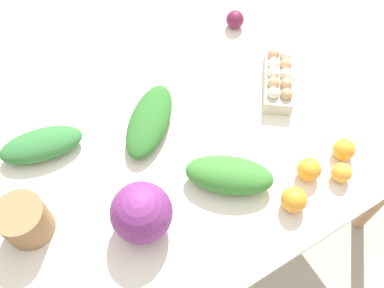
# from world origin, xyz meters

# --- Properties ---
(ground_plane) EXTENTS (8.00, 8.00, 0.00)m
(ground_plane) POSITION_xyz_m (0.00, 0.00, 0.00)
(ground_plane) COLOR #B2A899
(dining_table) EXTENTS (1.50, 0.99, 0.71)m
(dining_table) POSITION_xyz_m (0.00, 0.00, 0.63)
(dining_table) COLOR silver
(dining_table) RESTS_ON ground_plane
(cabbage_purple) EXTENTS (0.19, 0.19, 0.19)m
(cabbage_purple) POSITION_xyz_m (0.28, 0.16, 0.80)
(cabbage_purple) COLOR #7A2D75
(cabbage_purple) RESTS_ON dining_table
(egg_carton) EXTENTS (0.25, 0.29, 0.09)m
(egg_carton) POSITION_xyz_m (-0.42, -0.07, 0.75)
(egg_carton) COLOR beige
(egg_carton) RESTS_ON dining_table
(paper_bag) EXTENTS (0.15, 0.15, 0.14)m
(paper_bag) POSITION_xyz_m (0.59, -0.01, 0.78)
(paper_bag) COLOR #997047
(paper_bag) RESTS_ON dining_table
(greens_bunch_chard) EXTENTS (0.31, 0.29, 0.10)m
(greens_bunch_chard) POSITION_xyz_m (-0.03, 0.18, 0.76)
(greens_bunch_chard) COLOR #3D8433
(greens_bunch_chard) RESTS_ON dining_table
(greens_bunch_scallion) EXTENTS (0.33, 0.32, 0.07)m
(greens_bunch_scallion) POSITION_xyz_m (0.09, -0.15, 0.74)
(greens_bunch_scallion) COLOR #2D6B28
(greens_bunch_scallion) RESTS_ON dining_table
(greens_bunch_beet_tops) EXTENTS (0.30, 0.19, 0.08)m
(greens_bunch_beet_tops) POSITION_xyz_m (0.45, -0.26, 0.75)
(greens_bunch_beet_tops) COLOR #337538
(greens_bunch_beet_tops) RESTS_ON dining_table
(beet_root) EXTENTS (0.07, 0.07, 0.07)m
(beet_root) POSITION_xyz_m (-0.46, -0.42, 0.74)
(beet_root) COLOR maroon
(beet_root) RESTS_ON dining_table
(orange_0) EXTENTS (0.07, 0.07, 0.07)m
(orange_0) POSITION_xyz_m (-0.36, 0.36, 0.74)
(orange_0) COLOR #F9A833
(orange_0) RESTS_ON dining_table
(orange_1) EXTENTS (0.08, 0.08, 0.08)m
(orange_1) POSITION_xyz_m (-0.28, 0.29, 0.75)
(orange_1) COLOR orange
(orange_1) RESTS_ON dining_table
(orange_2) EXTENTS (0.08, 0.08, 0.08)m
(orange_2) POSITION_xyz_m (-0.43, 0.30, 0.75)
(orange_2) COLOR orange
(orange_2) RESTS_ON dining_table
(orange_3) EXTENTS (0.08, 0.08, 0.08)m
(orange_3) POSITION_xyz_m (-0.16, 0.36, 0.75)
(orange_3) COLOR orange
(orange_3) RESTS_ON dining_table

